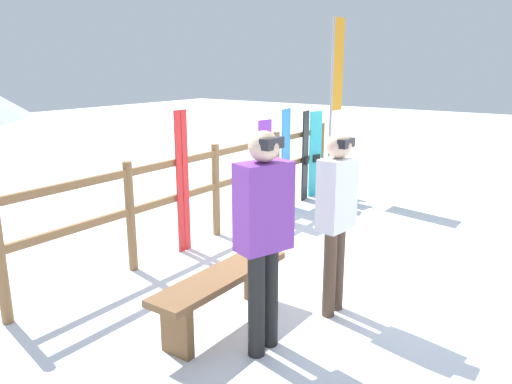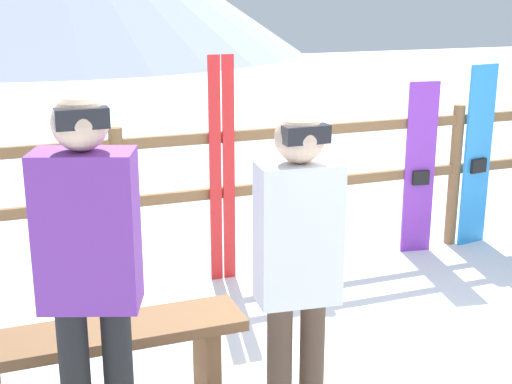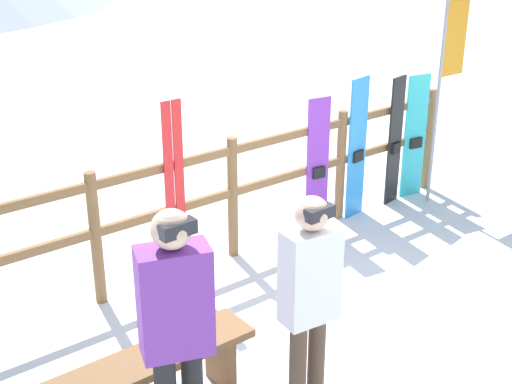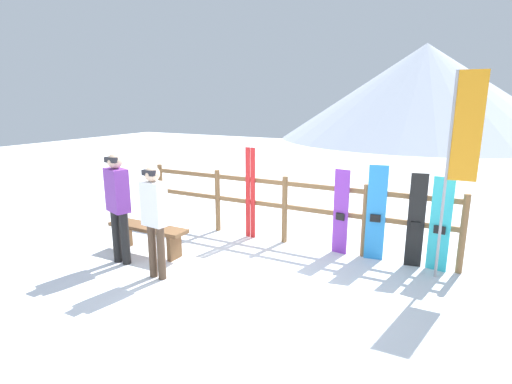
{
  "view_description": "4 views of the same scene",
  "coord_description": "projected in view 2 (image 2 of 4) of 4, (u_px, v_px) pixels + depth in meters",
  "views": [
    {
      "loc": [
        -4.87,
        -2.22,
        2.23
      ],
      "look_at": [
        -0.54,
        0.87,
        0.86
      ],
      "focal_mm": 35.0,
      "sensor_mm": 36.0,
      "label": 1
    },
    {
      "loc": [
        -2.25,
        -3.06,
        2.16
      ],
      "look_at": [
        -0.76,
        0.9,
        0.96
      ],
      "focal_mm": 50.0,
      "sensor_mm": 36.0,
      "label": 2
    },
    {
      "loc": [
        -3.7,
        -3.23,
        3.34
      ],
      "look_at": [
        -0.48,
        0.91,
        1.13
      ],
      "focal_mm": 50.0,
      "sensor_mm": 36.0,
      "label": 3
    },
    {
      "loc": [
        2.78,
        -4.51,
        2.57
      ],
      "look_at": [
        -0.11,
        0.98,
        1.12
      ],
      "focal_mm": 28.0,
      "sensor_mm": 36.0,
      "label": 4
    }
  ],
  "objects": [
    {
      "name": "snowboard_purple",
      "position": [
        420.0,
        169.0,
        5.93
      ],
      "size": [
        0.26,
        0.08,
        1.45
      ],
      "color": "purple",
      "rests_on": "ground"
    },
    {
      "name": "ground_plane",
      "position": [
        434.0,
        378.0,
        4.11
      ],
      "size": [
        40.0,
        40.0,
        0.0
      ],
      "primitive_type": "plane",
      "color": "white"
    },
    {
      "name": "person_white",
      "position": [
        298.0,
        262.0,
        3.17
      ],
      "size": [
        0.39,
        0.24,
        1.66
      ],
      "color": "#4C3828",
      "rests_on": "ground"
    },
    {
      "name": "person_purple",
      "position": [
        90.0,
        266.0,
        3.0
      ],
      "size": [
        0.47,
        0.35,
        1.77
      ],
      "color": "black",
      "rests_on": "ground"
    },
    {
      "name": "ski_pair_red",
      "position": [
        222.0,
        171.0,
        5.31
      ],
      "size": [
        0.2,
        0.02,
        1.72
      ],
      "color": "red",
      "rests_on": "ground"
    },
    {
      "name": "snowboard_blue",
      "position": [
        477.0,
        157.0,
        6.1
      ],
      "size": [
        0.3,
        0.09,
        1.57
      ],
      "color": "#288CE0",
      "rests_on": "ground"
    },
    {
      "name": "bench",
      "position": [
        104.0,
        350.0,
        3.68
      ],
      "size": [
        1.47,
        0.36,
        0.49
      ],
      "color": "brown",
      "rests_on": "ground"
    },
    {
      "name": "fence",
      "position": [
        302.0,
        177.0,
        5.62
      ],
      "size": [
        5.88,
        0.1,
        1.23
      ],
      "color": "brown",
      "rests_on": "ground"
    }
  ]
}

